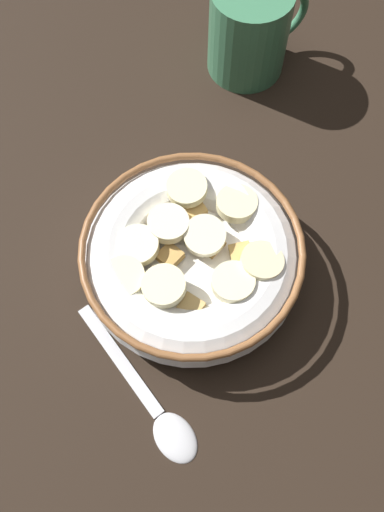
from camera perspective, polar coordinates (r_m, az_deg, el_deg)
ground_plane at (r=48.27cm, az=0.00°, el=-1.90°), size 128.09×128.09×2.00cm
cereal_bowl at (r=44.95cm, az=-0.00°, el=-0.17°), size 17.81×17.81×5.23cm
spoon at (r=43.99cm, az=-3.47°, el=-15.81°), size 3.96×14.96×0.80cm
coffee_mug at (r=56.72cm, az=5.99°, el=22.01°), size 10.45×7.56×8.88cm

